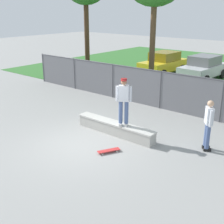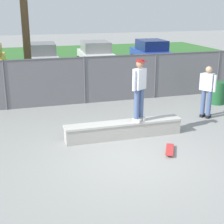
% 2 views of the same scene
% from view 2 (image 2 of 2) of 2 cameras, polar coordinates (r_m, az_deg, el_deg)
% --- Properties ---
extents(ground_plane, '(80.00, 80.00, 0.00)m').
position_cam_2_polar(ground_plane, '(8.79, 3.25, -8.03)').
color(ground_plane, gray).
extents(grass_strip, '(30.20, 20.00, 0.02)m').
position_cam_2_polar(grass_strip, '(23.67, -9.92, 8.13)').
color(grass_strip, '#336B2D').
rests_on(grass_strip, ground).
extents(concrete_ledge, '(3.57, 0.48, 0.49)m').
position_cam_2_polar(concrete_ledge, '(10.11, 2.01, -2.95)').
color(concrete_ledge, '#A8A59E').
rests_on(concrete_ledge, ground).
extents(skateboarder, '(0.53, 0.42, 1.84)m').
position_cam_2_polar(skateboarder, '(9.85, 4.64, 4.19)').
color(skateboarder, beige).
rests_on(skateboarder, concrete_ledge).
extents(skateboard, '(0.55, 0.80, 0.09)m').
position_cam_2_polar(skateboard, '(9.29, 9.71, -6.29)').
color(skateboard, red).
rests_on(skateboard, ground).
extents(chainlink_fence, '(18.27, 0.07, 1.89)m').
position_cam_2_polar(chainlink_fence, '(13.48, -4.61, 5.67)').
color(chainlink_fence, '#4C4C51').
rests_on(chainlink_fence, ground).
extents(car_silver, '(2.21, 4.30, 1.66)m').
position_cam_2_polar(car_silver, '(20.68, -11.74, 9.01)').
color(car_silver, '#B7BABF').
rests_on(car_silver, ground).
extents(car_white, '(2.21, 4.30, 1.66)m').
position_cam_2_polar(car_white, '(21.31, -2.72, 9.59)').
color(car_white, silver).
rests_on(car_white, ground).
extents(car_blue, '(2.21, 4.30, 1.66)m').
position_cam_2_polar(car_blue, '(22.35, 6.74, 9.87)').
color(car_blue, '#233D9E').
rests_on(car_blue, ground).
extents(bystander, '(0.43, 0.51, 1.82)m').
position_cam_2_polar(bystander, '(12.14, 15.77, 3.65)').
color(bystander, black).
rests_on(bystander, ground).
extents(trash_bin, '(0.56, 0.56, 0.89)m').
position_cam_2_polar(trash_bin, '(14.15, 17.41, 3.09)').
color(trash_bin, '#1E592D').
rests_on(trash_bin, ground).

